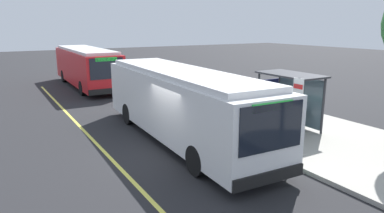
# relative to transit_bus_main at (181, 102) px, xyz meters

# --- Properties ---
(ground_plane) EXTENTS (120.00, 120.00, 0.00)m
(ground_plane) POSITION_rel_transit_bus_main_xyz_m (1.29, -1.01, -1.62)
(ground_plane) COLOR #232326
(sidewalk_curb) EXTENTS (44.00, 6.40, 0.15)m
(sidewalk_curb) POSITION_rel_transit_bus_main_xyz_m (1.29, 4.99, -1.54)
(sidewalk_curb) COLOR #A8A399
(sidewalk_curb) RESTS_ON ground_plane
(lane_stripe_center) EXTENTS (36.00, 0.14, 0.01)m
(lane_stripe_center) POSITION_rel_transit_bus_main_xyz_m (1.29, -3.21, -1.61)
(lane_stripe_center) COLOR #E0D64C
(lane_stripe_center) RESTS_ON ground_plane
(transit_bus_main) EXTENTS (11.19, 2.96, 2.95)m
(transit_bus_main) POSITION_rel_transit_bus_main_xyz_m (0.00, 0.00, 0.00)
(transit_bus_main) COLOR white
(transit_bus_main) RESTS_ON ground_plane
(transit_bus_second) EXTENTS (10.88, 2.67, 2.95)m
(transit_bus_second) POSITION_rel_transit_bus_main_xyz_m (-14.89, -0.09, -0.00)
(transit_bus_second) COLOR red
(transit_bus_second) RESTS_ON ground_plane
(bus_shelter) EXTENTS (2.90, 1.60, 2.48)m
(bus_shelter) POSITION_rel_transit_bus_main_xyz_m (1.28, 4.84, 0.30)
(bus_shelter) COLOR #333338
(bus_shelter) RESTS_ON sidewalk_curb
(waiting_bench) EXTENTS (1.60, 0.48, 0.95)m
(waiting_bench) POSITION_rel_transit_bus_main_xyz_m (1.19, 4.82, -0.98)
(waiting_bench) COLOR brown
(waiting_bench) RESTS_ON sidewalk_curb
(route_sign_post) EXTENTS (0.44, 0.08, 2.80)m
(route_sign_post) POSITION_rel_transit_bus_main_xyz_m (4.00, 2.40, 0.34)
(route_sign_post) COLOR #333338
(route_sign_post) RESTS_ON sidewalk_curb
(pedestrian_commuter) EXTENTS (0.24, 0.40, 1.69)m
(pedestrian_commuter) POSITION_rel_transit_bus_main_xyz_m (2.60, 2.92, -0.50)
(pedestrian_commuter) COLOR #282D47
(pedestrian_commuter) RESTS_ON sidewalk_curb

